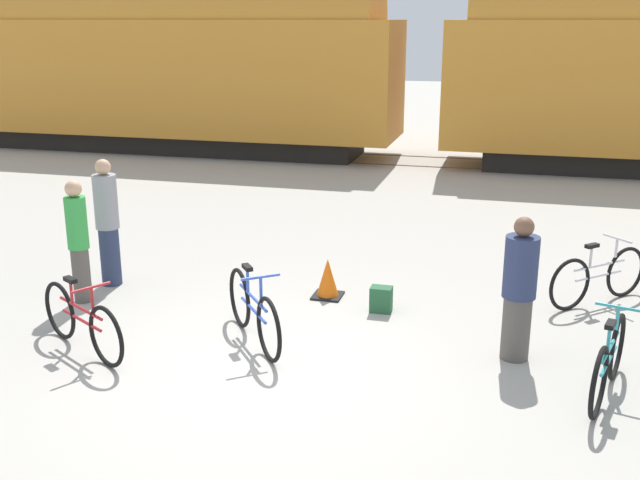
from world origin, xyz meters
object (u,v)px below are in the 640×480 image
Objects in this scene: bicycle_maroon at (82,321)px; bicycle_blue at (253,311)px; freight_train at (423,61)px; person_in_green at (78,240)px; traffic_cone at (328,279)px; bicycle_silver at (598,277)px; person_in_grey at (107,222)px; bicycle_teal at (608,362)px; person_in_navy at (519,290)px; backpack at (381,299)px.

bicycle_maroon is 1.96m from bicycle_blue.
freight_train reaches higher than person_in_green.
bicycle_silver is at bearing 11.12° from traffic_cone.
person_in_grey reaches higher than person_in_green.
bicycle_maroon is 0.86× the size of person_in_grey.
person_in_green is at bearing -162.09° from traffic_cone.
person_in_green reaches higher than traffic_cone.
bicycle_teal is 2.73m from bicycle_silver.
person_in_grey reaches higher than traffic_cone.
bicycle_teal is (3.62, -12.59, -2.25)m from freight_train.
bicycle_silver is 0.78× the size of person_in_green.
person_in_grey is at bearing -174.36° from traffic_cone.
bicycle_teal is 0.98× the size of person_in_navy.
person_in_green is (-6.74, -1.73, 0.49)m from bicycle_silver.
bicycle_silver is 2.39× the size of traffic_cone.
person_in_navy is (4.81, 1.11, 0.45)m from bicycle_maroon.
bicycle_silver is 6.82m from person_in_grey.
person_in_navy is (-0.91, 0.69, 0.44)m from bicycle_teal.
person_in_navy is at bearing 6.82° from bicycle_blue.
person_in_grey is (0.02, 0.71, 0.06)m from person_in_green.
person_in_green is (-6.62, 1.00, 0.48)m from bicycle_teal.
person_in_navy is 5.77m from person_in_grey.
bicycle_teal is (5.72, 0.43, 0.01)m from bicycle_maroon.
freight_train is 15.32× the size of person_in_grey.
freight_train reaches higher than person_in_navy.
person_in_grey reaches higher than bicycle_blue.
traffic_cone is at bearing 74.64° from bicycle_blue.
person_in_navy is 3.01× the size of traffic_cone.
person_in_grey reaches higher than bicycle_maroon.
person_in_grey is (-2.68, 1.39, 0.53)m from bicycle_blue.
freight_train is at bearing 110.80° from bicycle_silver.
bicycle_teal is 6.71m from person_in_green.
freight_train is at bearing 88.64° from bicycle_blue.
person_in_navy reaches higher than traffic_cone.
person_in_grey is at bearing 152.66° from bicycle_blue.
person_in_navy is at bearing 13.05° from bicycle_maroon.
freight_train is at bearing 29.91° from person_in_green.
person_in_grey is (-2.97, -10.87, -1.71)m from freight_train.
bicycle_blue is at bearing -149.27° from bicycle_silver.
bicycle_blue is 2.83m from person_in_green.
person_in_green is 3.39m from traffic_cone.
bicycle_maroon is at bearing -103.43° from person_in_green.
person_in_green is 4.10m from backpack.
bicycle_blue is 1.11× the size of bicycle_silver.
person_in_navy reaches higher than backpack.
person_in_green reaches higher than bicycle_blue.
freight_train is at bearing 80.84° from bicycle_maroon.
bicycle_blue is 0.88× the size of person_in_navy.
traffic_cone is (3.17, 1.03, -0.61)m from person_in_green.
backpack is (3.96, -0.04, -0.76)m from person_in_grey.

